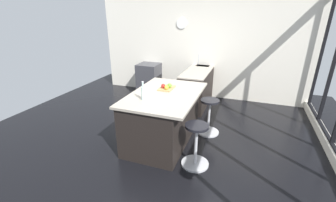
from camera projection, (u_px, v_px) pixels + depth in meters
ground_plane at (166, 137)px, 4.42m from camera, size 7.43×7.43×0.00m
interior_partition_left at (199, 47)px, 6.17m from camera, size 0.15×5.71×2.75m
sink_cabinet at (200, 83)px, 6.16m from camera, size 2.37×0.60×1.18m
oven_range at (149, 78)px, 6.65m from camera, size 0.60×0.61×0.87m
kitchen_island at (163, 117)px, 4.16m from camera, size 1.73×1.16×0.94m
stool_by_window at (209, 118)px, 4.44m from camera, size 0.44×0.44×0.71m
stool_middle at (196, 146)px, 3.49m from camera, size 0.44×0.44×0.71m
cutting_board at (167, 88)px, 4.20m from camera, size 0.36×0.24×0.02m
apple_green at (170, 86)px, 4.17m from camera, size 0.09×0.09×0.09m
apple_yellow at (167, 87)px, 4.08m from camera, size 0.08×0.08×0.08m
apple_red at (163, 86)px, 4.16m from camera, size 0.08×0.08×0.08m
water_bottle at (143, 93)px, 3.63m from camera, size 0.06×0.06×0.31m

